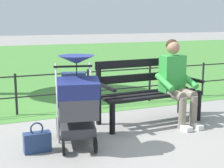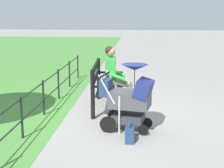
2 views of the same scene
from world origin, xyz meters
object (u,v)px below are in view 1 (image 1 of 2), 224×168
at_px(person_on_bench, 176,79).
at_px(handbag, 37,142).
at_px(park_bench, 147,88).
at_px(stroller, 77,100).

distance_m(person_on_bench, handbag, 2.29).
xyz_separation_m(park_bench, handbag, (1.82, 0.60, -0.40)).
bearing_deg(stroller, handbag, 1.62).
relative_size(person_on_bench, handbag, 3.45).
xyz_separation_m(stroller, handbag, (0.51, 0.01, -0.47)).
distance_m(park_bench, handbag, 1.95).
bearing_deg(handbag, park_bench, -161.71).
height_order(person_on_bench, handbag, person_on_bench).
xyz_separation_m(person_on_bench, handbag, (2.19, 0.38, -0.55)).
distance_m(person_on_bench, stroller, 1.72).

